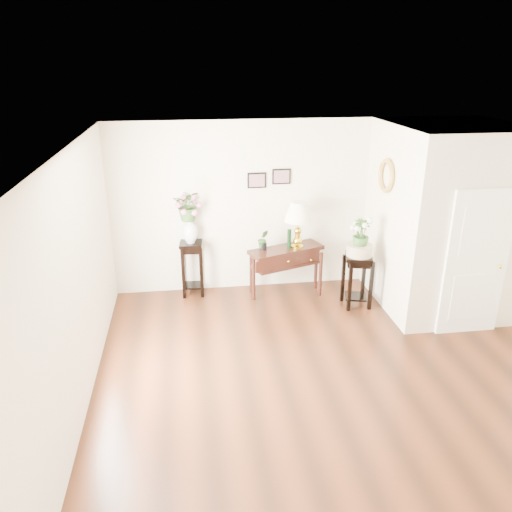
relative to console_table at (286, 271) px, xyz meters
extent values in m
cube|color=#4F2411|center=(0.22, -2.35, -0.41)|extent=(6.00, 5.50, 0.02)
cube|color=white|center=(0.22, -2.35, 2.39)|extent=(6.00, 5.50, 0.02)
cube|color=beige|center=(0.22, 0.40, 0.99)|extent=(6.00, 0.02, 2.80)
cube|color=beige|center=(0.22, -5.10, 0.99)|extent=(6.00, 0.02, 2.80)
cube|color=beige|center=(-2.78, -2.35, 0.99)|extent=(0.02, 5.50, 2.80)
cube|color=beige|center=(2.32, -0.57, 0.99)|extent=(1.80, 1.95, 2.80)
cube|color=white|center=(2.32, -1.57, 0.64)|extent=(0.90, 0.05, 2.10)
cube|color=black|center=(-0.43, 0.38, 1.44)|extent=(0.30, 0.02, 0.25)
cube|color=black|center=(-0.03, 0.38, 1.49)|extent=(0.30, 0.02, 0.25)
torus|color=gold|center=(1.38, -0.45, 1.64)|extent=(0.07, 0.51, 0.51)
cube|color=black|center=(0.00, 0.00, 0.00)|extent=(1.29, 0.80, 0.82)
cube|color=gold|center=(0.18, 0.00, 0.76)|extent=(0.56, 0.56, 0.77)
cylinder|color=black|center=(0.05, 0.00, 0.58)|extent=(0.07, 0.07, 0.31)
imported|color=#2C5420|center=(-0.38, 0.00, 0.56)|extent=(0.18, 0.15, 0.31)
cube|color=black|center=(-1.52, 0.22, 0.05)|extent=(0.38, 0.38, 0.91)
imported|color=#2C5420|center=(-1.52, 0.22, 1.15)|extent=(0.54, 0.49, 0.50)
cube|color=black|center=(1.03, -0.56, 0.02)|extent=(0.49, 0.49, 0.85)
cylinder|color=beige|center=(1.03, -0.56, 0.52)|extent=(0.43, 0.43, 0.18)
imported|color=#2C5420|center=(1.03, -0.56, 0.79)|extent=(0.31, 0.31, 0.46)
camera|label=1|loc=(-1.55, -7.37, 3.25)|focal=35.00mm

